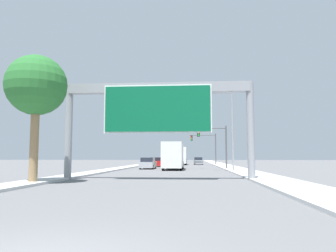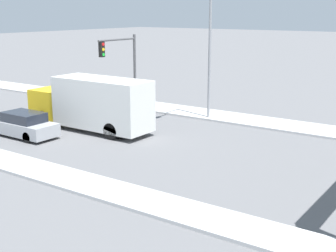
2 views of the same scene
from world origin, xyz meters
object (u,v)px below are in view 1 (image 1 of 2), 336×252
(sign_gantry, at_px, (158,106))
(car_near_right, at_px, (198,161))
(truck_box_primary, at_px, (173,156))
(truck_box_secondary, at_px, (181,156))
(traffic_light_near_intersection, at_px, (216,140))
(car_near_center, at_px, (156,162))
(car_mid_center, at_px, (148,164))
(traffic_light_mid_block, at_px, (207,143))
(palm_tree_foreground, at_px, (36,87))
(street_lamp_right, at_px, (229,123))

(sign_gantry, xyz_separation_m, car_near_right, (3.50, 44.08, -4.47))
(sign_gantry, height_order, truck_box_primary, sign_gantry)
(truck_box_secondary, height_order, traffic_light_near_intersection, traffic_light_near_intersection)
(sign_gantry, xyz_separation_m, car_near_center, (-3.50, 30.55, -4.46))
(car_mid_center, bearing_deg, car_near_right, 73.45)
(car_near_center, distance_m, car_mid_center, 10.02)
(truck_box_primary, height_order, traffic_light_mid_block, traffic_light_mid_block)
(truck_box_secondary, bearing_deg, car_near_center, -106.24)
(traffic_light_near_intersection, distance_m, traffic_light_mid_block, 20.01)
(truck_box_secondary, height_order, palm_tree_foreground, palm_tree_foreground)
(car_mid_center, bearing_deg, truck_box_secondary, 80.97)
(truck_box_primary, bearing_deg, car_mid_center, 145.59)
(car_near_center, height_order, truck_box_secondary, truck_box_secondary)
(sign_gantry, relative_size, traffic_light_mid_block, 2.23)
(car_near_center, relative_size, traffic_light_mid_block, 0.78)
(sign_gantry, xyz_separation_m, car_mid_center, (-3.50, 20.53, -4.46))
(sign_gantry, xyz_separation_m, traffic_light_mid_block, (5.10, 40.13, -1.06))
(car_mid_center, height_order, truck_box_primary, truck_box_primary)
(traffic_light_mid_block, bearing_deg, car_near_right, 112.10)
(truck_box_primary, xyz_separation_m, truck_box_secondary, (0.00, 24.43, 0.04))
(car_near_center, xyz_separation_m, traffic_light_mid_block, (8.60, 9.58, 3.40))
(traffic_light_mid_block, height_order, palm_tree_foreground, palm_tree_foreground)
(traffic_light_mid_block, xyz_separation_m, street_lamp_right, (1.37, -26.40, 1.17))
(palm_tree_foreground, distance_m, street_lamp_right, 22.06)
(sign_gantry, height_order, palm_tree_foreground, palm_tree_foreground)
(car_mid_center, xyz_separation_m, traffic_light_near_intersection, (8.94, -0.40, 3.09))
(truck_box_primary, bearing_deg, truck_box_secondary, 90.00)
(car_near_center, bearing_deg, truck_box_primary, -74.25)
(palm_tree_foreground, bearing_deg, truck_box_primary, 71.98)
(traffic_light_near_intersection, bearing_deg, car_near_center, 130.64)
(car_near_right, bearing_deg, sign_gantry, -94.54)
(car_near_center, xyz_separation_m, car_near_right, (7.00, 13.53, -0.01))
(car_near_right, bearing_deg, truck_box_primary, -97.68)
(truck_box_primary, xyz_separation_m, palm_tree_foreground, (-7.09, -21.80, 4.22))
(car_near_right, bearing_deg, traffic_light_mid_block, -67.90)
(car_near_right, height_order, car_mid_center, car_mid_center)
(truck_box_primary, distance_m, street_lamp_right, 8.62)
(sign_gantry, xyz_separation_m, traffic_light_near_intersection, (5.44, 20.13, -1.38))
(car_mid_center, distance_m, truck_box_primary, 4.36)
(car_near_center, height_order, street_lamp_right, street_lamp_right)
(palm_tree_foreground, relative_size, street_lamp_right, 0.88)
(truck_box_primary, bearing_deg, street_lamp_right, -34.24)
(car_near_right, distance_m, truck_box_primary, 26.20)
(car_mid_center, distance_m, street_lamp_right, 12.91)
(truck_box_primary, relative_size, street_lamp_right, 1.00)
(sign_gantry, relative_size, truck_box_primary, 1.51)
(car_near_center, bearing_deg, traffic_light_mid_block, 48.08)
(car_mid_center, xyz_separation_m, traffic_light_mid_block, (8.60, 19.60, 3.40))
(truck_box_primary, bearing_deg, car_near_center, 105.75)
(truck_box_primary, xyz_separation_m, traffic_light_mid_block, (5.10, 22.00, 2.42))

